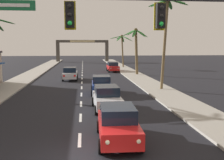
% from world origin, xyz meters
% --- Properties ---
extents(sidewalk_right, '(3.20, 110.00, 0.14)m').
position_xyz_m(sidewalk_right, '(7.80, 20.00, 0.07)').
color(sidewalk_right, '#9E998E').
rests_on(sidewalk_right, ground).
extents(sidewalk_left, '(3.20, 110.00, 0.14)m').
position_xyz_m(sidewalk_left, '(-7.80, 20.00, 0.07)').
color(sidewalk_left, '#9E998E').
rests_on(sidewalk_left, ground).
extents(lane_markings, '(4.28, 88.28, 0.01)m').
position_xyz_m(lane_markings, '(0.44, 19.99, 0.00)').
color(lane_markings, silver).
rests_on(lane_markings, ground).
extents(traffic_signal_mast, '(10.23, 0.41, 6.95)m').
position_xyz_m(traffic_signal_mast, '(3.31, -0.05, 4.98)').
color(traffic_signal_mast, '#2D2D33').
rests_on(traffic_signal_mast, ground).
extents(sedan_lead_at_stop_bar, '(2.04, 4.49, 1.68)m').
position_xyz_m(sedan_lead_at_stop_bar, '(1.81, 2.18, 0.85)').
color(sedan_lead_at_stop_bar, red).
rests_on(sedan_lead_at_stop_bar, ground).
extents(sedan_third_in_queue, '(2.04, 4.49, 1.68)m').
position_xyz_m(sedan_third_in_queue, '(1.84, 8.69, 0.85)').
color(sedan_third_in_queue, silver).
rests_on(sedan_third_in_queue, ground).
extents(sedan_fifth_in_queue, '(2.04, 4.49, 1.68)m').
position_xyz_m(sedan_fifth_in_queue, '(1.88, 15.21, 0.85)').
color(sedan_fifth_in_queue, navy).
rests_on(sedan_fifth_in_queue, ground).
extents(sedan_oncoming_far, '(1.95, 4.45, 1.68)m').
position_xyz_m(sedan_oncoming_far, '(-1.54, 25.83, 0.85)').
color(sedan_oncoming_far, silver).
rests_on(sedan_oncoming_far, ground).
extents(sedan_parked_nearest_kerb, '(2.01, 4.48, 1.68)m').
position_xyz_m(sedan_parked_nearest_kerb, '(5.27, 36.60, 0.85)').
color(sedan_parked_nearest_kerb, red).
rests_on(sedan_parked_nearest_kerb, ground).
extents(palm_right_second, '(3.96, 3.98, 9.27)m').
position_xyz_m(palm_right_second, '(8.43, 16.54, 7.00)').
color(palm_right_second, brown).
rests_on(palm_right_second, ground).
extents(palm_right_third, '(3.88, 3.81, 7.10)m').
position_xyz_m(palm_right_third, '(8.17, 30.83, 4.90)').
color(palm_right_third, brown).
rests_on(palm_right_third, ground).
extents(palm_right_farthest, '(4.73, 4.62, 6.64)m').
position_xyz_m(palm_right_farthest, '(8.05, 45.18, 5.05)').
color(palm_right_farthest, brown).
rests_on(palm_right_farthest, ground).
extents(town_gateway_arch, '(14.31, 0.90, 5.97)m').
position_xyz_m(town_gateway_arch, '(0.00, 65.94, 3.90)').
color(town_gateway_arch, '#423D38').
rests_on(town_gateway_arch, ground).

